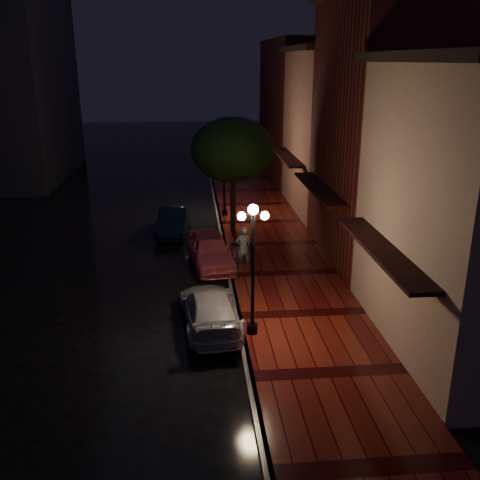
# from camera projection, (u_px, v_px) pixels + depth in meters

# --- Properties ---
(ground) EXTENTS (120.00, 120.00, 0.00)m
(ground) POSITION_uv_depth(u_px,v_px,m) (230.00, 278.00, 22.09)
(ground) COLOR black
(ground) RESTS_ON ground
(sidewalk) EXTENTS (4.50, 60.00, 0.15)m
(sidewalk) POSITION_uv_depth(u_px,v_px,m) (284.00, 274.00, 22.26)
(sidewalk) COLOR #440C0C
(sidewalk) RESTS_ON ground
(curb) EXTENTS (0.25, 60.00, 0.15)m
(curb) POSITION_uv_depth(u_px,v_px,m) (230.00, 276.00, 22.06)
(curb) COLOR #595451
(curb) RESTS_ON ground
(storefront_mid) EXTENTS (5.00, 8.00, 11.00)m
(storefront_mid) POSITION_uv_depth(u_px,v_px,m) (389.00, 135.00, 22.82)
(storefront_mid) COLOR #511914
(storefront_mid) RESTS_ON ground
(storefront_far) EXTENTS (5.00, 8.00, 9.00)m
(storefront_far) POSITION_uv_depth(u_px,v_px,m) (338.00, 134.00, 30.69)
(storefront_far) COLOR #8C5951
(storefront_far) RESTS_ON ground
(storefront_extra) EXTENTS (5.00, 12.00, 10.00)m
(storefront_extra) POSITION_uv_depth(u_px,v_px,m) (303.00, 110.00, 39.96)
(storefront_extra) COLOR #511914
(storefront_extra) RESTS_ON ground
(streetlamp_near) EXTENTS (0.96, 0.36, 4.31)m
(streetlamp_near) POSITION_uv_depth(u_px,v_px,m) (253.00, 262.00, 16.57)
(streetlamp_near) COLOR black
(streetlamp_near) RESTS_ON sidewalk
(streetlamp_far) EXTENTS (0.96, 0.36, 4.31)m
(streetlamp_far) POSITION_uv_depth(u_px,v_px,m) (224.00, 173.00, 29.78)
(streetlamp_far) COLOR black
(streetlamp_far) RESTS_ON sidewalk
(street_tree) EXTENTS (4.16, 4.16, 5.80)m
(street_tree) POSITION_uv_depth(u_px,v_px,m) (233.00, 152.00, 26.43)
(street_tree) COLOR black
(street_tree) RESTS_ON sidewalk
(pink_car) EXTENTS (2.26, 4.43, 1.45)m
(pink_car) POSITION_uv_depth(u_px,v_px,m) (210.00, 250.00, 23.20)
(pink_car) COLOR #DB5A64
(pink_car) RESTS_ON ground
(navy_car) EXTENTS (1.78, 4.19, 1.34)m
(navy_car) POSITION_uv_depth(u_px,v_px,m) (173.00, 221.00, 27.57)
(navy_car) COLOR black
(navy_car) RESTS_ON ground
(silver_car) EXTENTS (2.17, 4.57, 1.29)m
(silver_car) POSITION_uv_depth(u_px,v_px,m) (210.00, 309.00, 17.88)
(silver_car) COLOR #B5B5BE
(silver_car) RESTS_ON ground
(woman_with_umbrella) EXTENTS (1.09, 1.11, 2.62)m
(woman_with_umbrella) POSITION_uv_depth(u_px,v_px,m) (243.00, 230.00, 22.14)
(woman_with_umbrella) COLOR beige
(woman_with_umbrella) RESTS_ON sidewalk
(parking_meter) EXTENTS (0.12, 0.09, 1.16)m
(parking_meter) POSITION_uv_depth(u_px,v_px,m) (232.00, 252.00, 22.58)
(parking_meter) COLOR black
(parking_meter) RESTS_ON sidewalk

